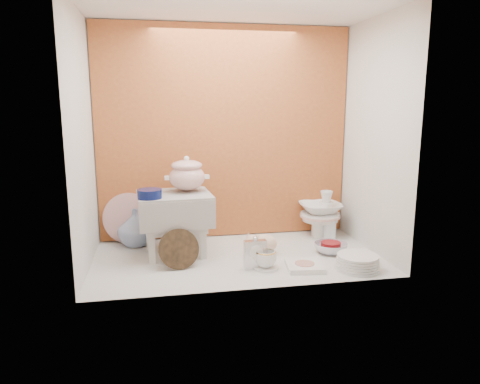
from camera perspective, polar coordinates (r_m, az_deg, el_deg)
The scene contains 17 objects.
ground at distance 2.87m, azimuth -0.32°, elevation -8.34°, with size 1.80×1.80×0.00m, color silver.
niche_shell at distance 2.88m, azimuth -1.00°, elevation 10.62°, with size 1.86×1.03×1.53m.
step_stool at distance 2.91m, azimuth -8.30°, elevation -4.07°, with size 0.46×0.39×0.40m, color silver, non-canonical shape.
soup_tureen at distance 2.90m, azimuth -6.80°, elevation 2.34°, with size 0.27×0.27×0.23m, color white, non-canonical shape.
cobalt_bowl at distance 2.74m, azimuth -11.47°, elevation -0.23°, with size 0.15×0.15×0.05m, color #091245.
floral_platter at distance 3.21m, azimuth -14.02°, elevation -3.25°, with size 0.35×0.07×0.35m, color silver, non-canonical shape.
blue_white_vase at distance 3.14m, azimuth -13.19°, elevation -4.43°, with size 0.25×0.25×0.26m, color white.
lacquer_tray at distance 2.68m, azimuth -7.81°, elevation -7.23°, with size 0.24×0.09×0.23m, color black, non-canonical shape.
mantel_clock at distance 2.66m, azimuth 1.95°, elevation -7.77°, with size 0.13×0.05×0.19m, color silver.
plush_pig at distance 2.91m, azimuth 2.94°, elevation -6.59°, with size 0.24×0.16×0.14m, color beige.
teacup_saucer at distance 2.69m, azimuth 3.28°, elevation -9.62°, with size 0.15×0.15×0.01m, color white.
gold_rim_teacup at distance 2.67m, azimuth 3.29°, elevation -8.51°, with size 0.13×0.13×0.10m, color white.
lattice_dish at distance 2.71m, azimuth 8.24°, elevation -9.33°, with size 0.21×0.21×0.03m, color white.
dinner_plate_stack at distance 2.75m, azimuth 14.78°, elevation -8.64°, with size 0.26×0.26×0.09m, color white.
crystal_bowl at distance 3.00m, azimuth 11.50°, elevation -7.02°, with size 0.22×0.22×0.07m, color silver.
clear_glass_vase at distance 3.28m, azimuth 11.39°, elevation -4.39°, with size 0.09×0.09×0.18m, color silver.
porcelain_tower at distance 3.31m, azimuth 10.20°, elevation -2.75°, with size 0.30×0.30×0.34m, color white, non-canonical shape.
Camera 1 is at (-0.48, -2.66, 0.97)m, focal length 33.40 mm.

